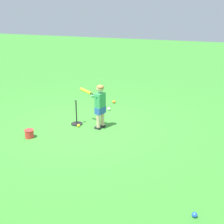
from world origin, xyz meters
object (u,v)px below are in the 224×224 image
(play_ball_by_bucket, at_px, (114,102))
(play_ball_midfield, at_px, (109,109))
(play_ball_far_right, at_px, (195,215))
(play_ball_far_left, at_px, (78,126))
(child_batter, at_px, (99,102))
(toy_bucket, at_px, (29,133))
(batting_tee, at_px, (77,120))

(play_ball_by_bucket, xyz_separation_m, play_ball_midfield, (0.68, 0.11, -0.00))
(play_ball_far_right, distance_m, play_ball_midfield, 4.84)
(play_ball_far_right, bearing_deg, play_ball_far_left, -128.62)
(child_batter, xyz_separation_m, play_ball_by_bucket, (-1.98, -0.37, -0.60))
(play_ball_by_bucket, bearing_deg, toy_bucket, -15.73)
(play_ball_far_right, bearing_deg, child_batter, -135.32)
(child_batter, bearing_deg, batting_tee, -89.90)
(batting_tee, relative_size, toy_bucket, 2.87)
(play_ball_far_right, distance_m, play_ball_by_bucket, 5.46)
(child_batter, relative_size, play_ball_by_bucket, 11.73)
(play_ball_far_left, relative_size, batting_tee, 0.12)
(play_ball_far_right, xyz_separation_m, toy_bucket, (-1.50, -3.83, 0.06))
(play_ball_far_left, xyz_separation_m, batting_tee, (-0.15, -0.12, 0.07))
(child_batter, bearing_deg, play_ball_by_bucket, -169.29)
(child_batter, relative_size, play_ball_far_right, 13.37)
(play_ball_far_right, height_order, play_ball_far_left, play_ball_far_right)
(child_batter, xyz_separation_m, batting_tee, (0.00, -0.62, -0.55))
(play_ball_far_right, bearing_deg, play_ball_midfield, -143.90)
(play_ball_far_right, bearing_deg, toy_bucket, -111.41)
(child_batter, height_order, toy_bucket, child_batter)
(play_ball_far_left, distance_m, play_ball_by_bucket, 2.13)
(child_batter, height_order, play_ball_by_bucket, child_batter)
(play_ball_far_right, distance_m, toy_bucket, 4.11)
(child_batter, relative_size, play_ball_midfield, 12.58)
(play_ball_far_left, bearing_deg, play_ball_by_bucket, 176.67)
(play_ball_by_bucket, bearing_deg, batting_tee, -7.12)
(toy_bucket, bearing_deg, play_ball_far_left, 142.15)
(play_ball_far_left, xyz_separation_m, toy_bucket, (0.96, -0.75, 0.06))
(play_ball_far_left, height_order, play_ball_midfield, play_ball_midfield)
(play_ball_far_left, distance_m, toy_bucket, 1.22)
(child_batter, height_order, play_ball_far_right, child_batter)
(child_batter, relative_size, batting_tee, 1.74)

